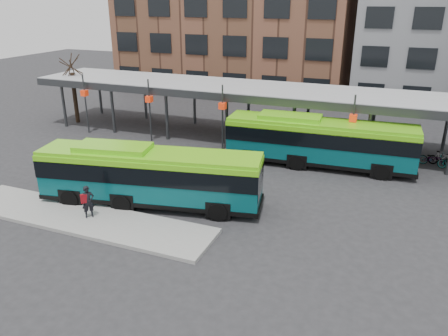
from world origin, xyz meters
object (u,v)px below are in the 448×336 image
(tree, at_px, (75,95))
(bus_rear, at_px, (319,141))
(bus_front, at_px, (149,175))
(pedestrian, at_px, (88,202))

(tree, height_order, bus_rear, tree)
(tree, distance_m, bus_front, 19.10)
(bus_front, relative_size, pedestrian, 7.24)
(bus_rear, relative_size, pedestrian, 7.33)
(bus_front, xyz_separation_m, bus_rear, (7.27, 9.18, 0.04))
(pedestrian, bearing_deg, bus_front, 7.80)
(bus_rear, bearing_deg, tree, 169.14)
(bus_front, height_order, pedestrian, bus_front)
(bus_front, bearing_deg, pedestrian, -135.23)
(tree, distance_m, bus_rear, 22.24)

